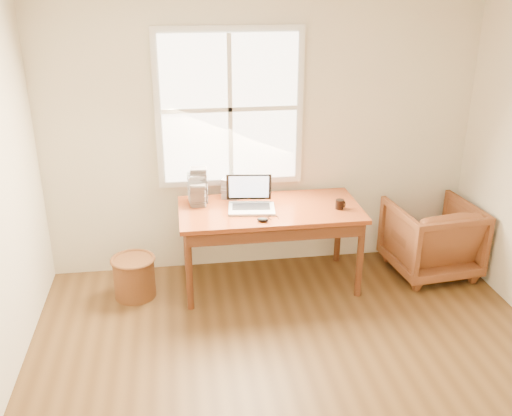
{
  "coord_description": "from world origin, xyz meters",
  "views": [
    {
      "loc": [
        -0.8,
        -2.77,
        2.66
      ],
      "look_at": [
        -0.15,
        1.65,
        0.82
      ],
      "focal_mm": 40.0,
      "sensor_mm": 36.0,
      "label": 1
    }
  ],
  "objects": [
    {
      "name": "room_shell",
      "position": [
        -0.02,
        0.16,
        1.32
      ],
      "size": [
        4.04,
        4.54,
        2.64
      ],
      "color": "brown",
      "rests_on": "ground"
    },
    {
      "name": "desk",
      "position": [
        0.0,
        1.8,
        0.73
      ],
      "size": [
        1.6,
        0.8,
        0.04
      ],
      "primitive_type": "cube",
      "color": "brown",
      "rests_on": "room_shell"
    },
    {
      "name": "armchair",
      "position": [
        1.55,
        1.8,
        0.35
      ],
      "size": [
        0.82,
        0.84,
        0.7
      ],
      "primitive_type": "imported",
      "rotation": [
        0.0,
        0.0,
        3.24
      ],
      "color": "brown",
      "rests_on": "room_shell"
    },
    {
      "name": "wicker_stool",
      "position": [
        -1.22,
        1.74,
        0.18
      ],
      "size": [
        0.41,
        0.41,
        0.36
      ],
      "primitive_type": "cylinder",
      "rotation": [
        0.0,
        0.0,
        0.15
      ],
      "color": "brown",
      "rests_on": "room_shell"
    },
    {
      "name": "laptop",
      "position": [
        -0.17,
        1.77,
        0.92
      ],
      "size": [
        0.49,
        0.51,
        0.33
      ],
      "primitive_type": null,
      "rotation": [
        0.0,
        0.0,
        -0.12
      ],
      "color": "#B8BCC0",
      "rests_on": "desk"
    },
    {
      "name": "mouse",
      "position": [
        -0.11,
        1.51,
        0.77
      ],
      "size": [
        0.11,
        0.09,
        0.03
      ],
      "primitive_type": "ellipsoid",
      "rotation": [
        0.0,
        0.0,
        -0.39
      ],
      "color": "black",
      "rests_on": "desk"
    },
    {
      "name": "coffee_mug",
      "position": [
        0.6,
        1.69,
        0.79
      ],
      "size": [
        0.1,
        0.1,
        0.08
      ],
      "primitive_type": "cylinder",
      "rotation": [
        0.0,
        0.0,
        0.37
      ],
      "color": "black",
      "rests_on": "desk"
    },
    {
      "name": "cd_stack_a",
      "position": [
        -0.63,
        2.03,
        0.89
      ],
      "size": [
        0.16,
        0.14,
        0.27
      ],
      "primitive_type": "cube",
      "rotation": [
        0.0,
        0.0,
        0.16
      ],
      "color": "silver",
      "rests_on": "desk"
    },
    {
      "name": "cd_stack_b",
      "position": [
        -0.62,
        1.95,
        0.85
      ],
      "size": [
        0.14,
        0.13,
        0.2
      ],
      "primitive_type": "cube",
      "rotation": [
        0.0,
        0.0,
        -0.1
      ],
      "color": "#292A2F",
      "rests_on": "desk"
    },
    {
      "name": "cd_stack_c",
      "position": [
        -0.61,
        2.04,
        0.91
      ],
      "size": [
        0.15,
        0.13,
        0.32
      ],
      "primitive_type": "cube",
      "rotation": [
        0.0,
        0.0,
        -0.05
      ],
      "color": "gray",
      "rests_on": "desk"
    },
    {
      "name": "cd_stack_d",
      "position": [
        -0.31,
        2.1,
        0.85
      ],
      "size": [
        0.19,
        0.18,
        0.19
      ],
      "primitive_type": "cube",
      "rotation": [
        0.0,
        0.0,
        -0.39
      ],
      "color": "silver",
      "rests_on": "desk"
    }
  ]
}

